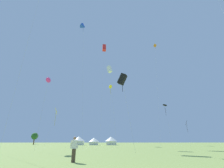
{
  "coord_description": "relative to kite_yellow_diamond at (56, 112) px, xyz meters",
  "views": [
    {
      "loc": [
        -1.23,
        -5.62,
        1.41
      ],
      "look_at": [
        0.0,
        32.0,
        15.11
      ],
      "focal_mm": 25.32,
      "sensor_mm": 36.0,
      "label": 1
    }
  ],
  "objects": [
    {
      "name": "kite_black_diamond",
      "position": [
        41.94,
        1.24,
        -3.19
      ],
      "size": [
        0.66,
        1.87,
        7.95
      ],
      "color": "black",
      "rests_on": "ground"
    },
    {
      "name": "festival_tent_left",
      "position": [
        10.97,
        17.24,
        -8.6
      ],
      "size": [
        4.23,
        4.23,
        2.75
      ],
      "color": "white",
      "rests_on": "ground"
    },
    {
      "name": "kite_magenta_parafoil",
      "position": [
        5.97,
        -24.9,
        1.13
      ],
      "size": [
        1.21,
        2.23,
        11.69
      ],
      "color": "#E02DA3",
      "rests_on": "ground"
    },
    {
      "name": "kite_yellow_diamond",
      "position": [
        0.0,
        0.0,
        0.0
      ],
      "size": [
        2.34,
        2.25,
        11.55
      ],
      "color": "yellow",
      "rests_on": "ground"
    },
    {
      "name": "kite_black_box",
      "position": [
        18.64,
        -25.42,
        1.24
      ],
      "size": [
        2.22,
        3.14,
        12.42
      ],
      "color": "black",
      "rests_on": "ground"
    },
    {
      "name": "kite_blue_delta",
      "position": [
        9.2,
        -14.06,
        21.57
      ],
      "size": [
        2.81,
        1.58,
        32.72
      ],
      "color": "blue",
      "rests_on": "ground"
    },
    {
      "name": "kite_white_box",
      "position": [
        16.64,
        -12.29,
        9.28
      ],
      "size": [
        2.56,
        2.06,
        20.42
      ],
      "color": "white",
      "rests_on": "ground"
    },
    {
      "name": "tree_distant_left",
      "position": [
        -17.5,
        28.23,
        -6.49
      ],
      "size": [
        3.06,
        3.06,
        5.21
      ],
      "color": "brown",
      "rests_on": "ground"
    },
    {
      "name": "festival_tent_right",
      "position": [
        17.92,
        17.24,
        -8.36
      ],
      "size": [
        4.91,
        4.91,
        3.19
      ],
      "color": "white",
      "rests_on": "ground"
    },
    {
      "name": "kite_orange_diamond",
      "position": [
        34.46,
        1.74,
        24.12
      ],
      "size": [
        2.3,
        1.32,
        37.37
      ],
      "color": "orange",
      "rests_on": "ground"
    },
    {
      "name": "person_spectator",
      "position": [
        13.7,
        -37.93,
        -9.28
      ],
      "size": [
        0.57,
        0.3,
        1.73
      ],
      "color": "#473828",
      "rests_on": "ground"
    },
    {
      "name": "kite_red_box",
      "position": [
        14.87,
        -2.38,
        22.28
      ],
      "size": [
        1.42,
        1.68,
        33.71
      ],
      "color": "red",
      "rests_on": "ground"
    },
    {
      "name": "kite_black_parafoil",
      "position": [
        40.2,
        13.55,
        5.4
      ],
      "size": [
        3.1,
        2.92,
        16.01
      ],
      "color": "black",
      "rests_on": "ground"
    },
    {
      "name": "kite_yellow_parafoil",
      "position": [
        17.38,
        7.97,
        11.38
      ],
      "size": [
        1.64,
        3.78,
        22.18
      ],
      "color": "yellow",
      "rests_on": "ground"
    },
    {
      "name": "festival_tent_center",
      "position": [
        4.88,
        17.24,
        -8.31
      ],
      "size": [
        5.04,
        5.04,
        3.28
      ],
      "color": "white",
      "rests_on": "ground"
    }
  ]
}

